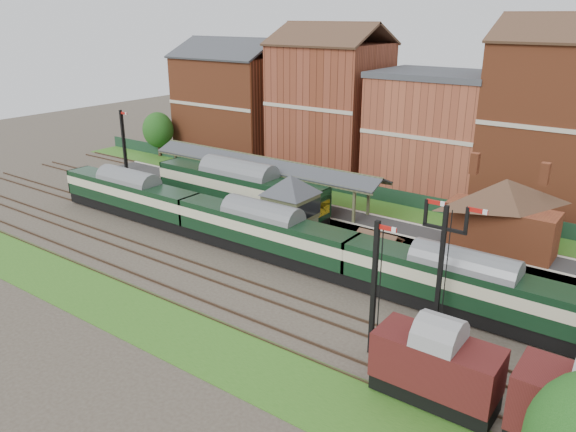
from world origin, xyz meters
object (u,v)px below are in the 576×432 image
Objects in this scene: dmu_train at (263,230)px; platform_railcar at (239,189)px; signal_box at (291,208)px; semaphore_bracket at (442,260)px; goods_van_a at (436,366)px.

dmu_train is 10.30m from platform_railcar.
dmu_train is (-0.36, -3.25, -1.02)m from signal_box.
dmu_train is at bearing -39.15° from platform_railcar.
signal_box is at bearing 159.08° from semaphore_bracket.
dmu_train is 7.97× the size of goods_van_a.
signal_box reaches higher than goods_van_a.
semaphore_bracket is 15.80m from dmu_train.
goods_van_a is (25.91, -15.50, -0.44)m from platform_railcar.
semaphore_bracket is at bearing -20.92° from signal_box.
signal_box is at bearing 83.60° from dmu_train.
dmu_train is 2.56× the size of platform_railcar.
signal_box is 8.98m from platform_railcar.
goods_van_a is at bearing -26.66° from dmu_train.
platform_railcar is at bearing 158.95° from semaphore_bracket.
platform_railcar reaches higher than dmu_train.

